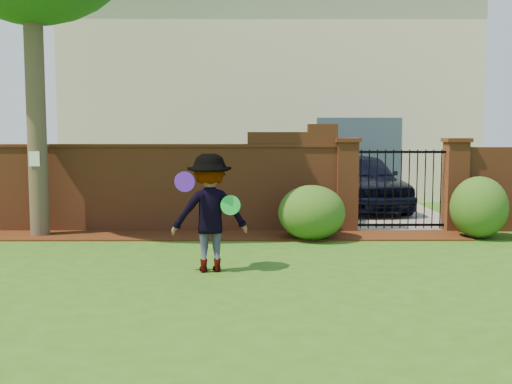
{
  "coord_description": "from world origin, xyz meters",
  "views": [
    {
      "loc": [
        0.52,
        -8.3,
        2.01
      ],
      "look_at": [
        0.56,
        1.4,
        1.05
      ],
      "focal_mm": 42.98,
      "sensor_mm": 36.0,
      "label": 1
    }
  ],
  "objects_px": {
    "frisbee_purple": "(185,182)",
    "frisbee_green": "(230,205)",
    "car": "(362,182)",
    "man": "(210,213)"
  },
  "relations": [
    {
      "from": "frisbee_purple",
      "to": "frisbee_green",
      "type": "height_order",
      "value": "frisbee_purple"
    },
    {
      "from": "car",
      "to": "man",
      "type": "height_order",
      "value": "man"
    },
    {
      "from": "car",
      "to": "frisbee_purple",
      "type": "height_order",
      "value": "car"
    },
    {
      "from": "frisbee_purple",
      "to": "frisbee_green",
      "type": "relative_size",
      "value": 1.01
    },
    {
      "from": "frisbee_green",
      "to": "frisbee_purple",
      "type": "bearing_deg",
      "value": -168.61
    },
    {
      "from": "frisbee_purple",
      "to": "man",
      "type": "bearing_deg",
      "value": 40.64
    },
    {
      "from": "frisbee_purple",
      "to": "frisbee_green",
      "type": "bearing_deg",
      "value": 11.39
    },
    {
      "from": "frisbee_purple",
      "to": "frisbee_green",
      "type": "xyz_separation_m",
      "value": [
        0.63,
        0.13,
        -0.34
      ]
    },
    {
      "from": "car",
      "to": "frisbee_purple",
      "type": "xyz_separation_m",
      "value": [
        -3.7,
        -7.11,
        0.58
      ]
    },
    {
      "from": "car",
      "to": "frisbee_purple",
      "type": "bearing_deg",
      "value": -126.28
    }
  ]
}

